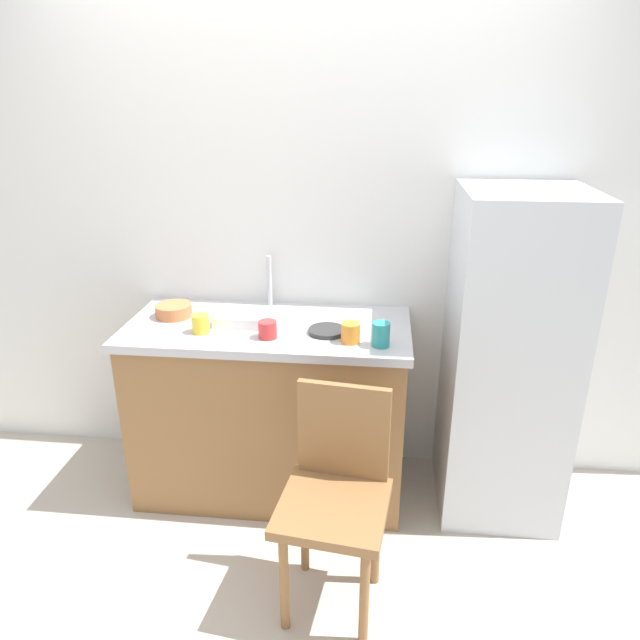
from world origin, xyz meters
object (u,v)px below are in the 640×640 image
object	(u,v)px
cup_yellow	(201,324)
hotplate	(327,331)
refrigerator	(507,359)
chair	(336,491)
cup_orange	(351,333)
cup_teal	(381,334)
dish_tray	(247,317)
terracotta_bowl	(174,310)
cup_red	(268,330)

from	to	relation	value
cup_yellow	hotplate	bearing A→B (deg)	5.55
refrigerator	chair	world-z (taller)	refrigerator
cup_orange	hotplate	bearing A→B (deg)	140.77
cup_teal	cup_yellow	bearing A→B (deg)	175.62
dish_tray	terracotta_bowl	xyz separation A→B (m)	(-0.37, 0.04, 0.01)
refrigerator	cup_yellow	distance (m)	1.41
chair	cup_teal	bearing A→B (deg)	80.16
dish_tray	cup_red	world-z (taller)	cup_red
terracotta_bowl	cup_teal	size ratio (longest dim) A/B	1.63
refrigerator	terracotta_bowl	distance (m)	1.59
hotplate	cup_yellow	distance (m)	0.57
refrigerator	terracotta_bowl	size ratio (longest dim) A/B	8.86
terracotta_bowl	hotplate	distance (m)	0.77
refrigerator	cup_teal	size ratio (longest dim) A/B	14.47
hotplate	cup_orange	distance (m)	0.15
chair	cup_red	world-z (taller)	cup_red
chair	refrigerator	bearing A→B (deg)	50.31
chair	cup_red	bearing A→B (deg)	131.55
cup_yellow	chair	bearing A→B (deg)	-39.20
cup_red	cup_yellow	size ratio (longest dim) A/B	0.97
refrigerator	cup_yellow	bearing A→B (deg)	-174.09
cup_orange	cup_red	xyz separation A→B (m)	(-0.37, 0.01, -0.00)
hotplate	cup_teal	distance (m)	0.27
terracotta_bowl	cup_yellow	xyz separation A→B (m)	(0.19, -0.18, 0.01)
refrigerator	terracotta_bowl	bearing A→B (deg)	178.67
hotplate	refrigerator	bearing A→B (deg)	6.16
refrigerator	chair	distance (m)	1.03
chair	terracotta_bowl	bearing A→B (deg)	146.98
chair	hotplate	size ratio (longest dim) A/B	5.24
refrigerator	cup_yellow	world-z (taller)	refrigerator
terracotta_bowl	cup_red	xyz separation A→B (m)	(0.50, -0.21, 0.01)
cup_teal	cup_orange	size ratio (longest dim) A/B	1.22
terracotta_bowl	dish_tray	bearing A→B (deg)	-5.55
hotplate	cup_red	world-z (taller)	cup_red
dish_tray	cup_orange	distance (m)	0.53
refrigerator	dish_tray	distance (m)	1.22
chair	hotplate	distance (m)	0.73
hotplate	cup_teal	xyz separation A→B (m)	(0.24, -0.12, 0.04)
chair	terracotta_bowl	distance (m)	1.19
cup_teal	cup_orange	xyz separation A→B (m)	(-0.13, 0.03, -0.01)
refrigerator	chair	xyz separation A→B (m)	(-0.73, -0.68, -0.27)
terracotta_bowl	cup_teal	xyz separation A→B (m)	(1.00, -0.24, 0.02)
refrigerator	hotplate	xyz separation A→B (m)	(-0.82, -0.09, 0.14)
chair	cup_yellow	distance (m)	0.96
hotplate	cup_teal	bearing A→B (deg)	-25.93
terracotta_bowl	cup_red	distance (m)	0.54
chair	dish_tray	bearing A→B (deg)	132.52
cup_red	cup_yellow	world-z (taller)	cup_yellow
chair	cup_teal	distance (m)	0.67
dish_tray	chair	bearing A→B (deg)	-54.69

